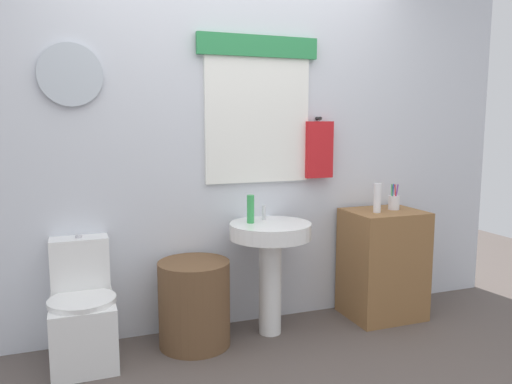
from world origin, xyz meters
The scene contains 9 objects.
back_wall centered at (0.00, 1.15, 1.31)m, with size 4.40×0.18×2.60m.
toilet centered at (-0.99, 0.88, 0.28)m, with size 0.38×0.51×0.74m.
laundry_hamper centered at (-0.32, 0.85, 0.27)m, with size 0.45×0.45×0.54m, color brown.
pedestal_sink centered at (0.20, 0.85, 0.58)m, with size 0.54×0.54×0.75m.
faucet centered at (0.20, 0.97, 0.80)m, with size 0.03×0.03×0.10m, color silver.
wooden_cabinet centered at (1.08, 0.85, 0.39)m, with size 0.52×0.44×0.78m, color olive.
soap_bottle centered at (0.08, 0.90, 0.85)m, with size 0.05×0.05×0.19m, color green.
lotion_bottle centered at (0.99, 0.81, 0.88)m, with size 0.05×0.05×0.21m, color white.
toothbrush_cup centered at (1.17, 0.87, 0.84)m, with size 0.08×0.08×0.19m.
Camera 1 is at (-1.00, -2.13, 1.41)m, focal length 35.04 mm.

